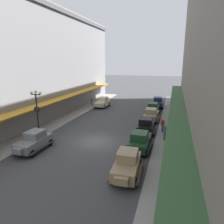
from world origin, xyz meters
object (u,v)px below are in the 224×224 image
object	(u,v)px
parked_car_2	(153,108)
fire_hydrant	(162,122)
parked_car_5	(158,102)
pedestrian_0	(165,133)
pedestrian_1	(163,125)
parked_car_0	(103,102)
parked_car_1	(151,114)
parked_car_6	(127,163)
lamp_post_with_clock	(37,112)
parked_car_7	(34,141)
parked_car_4	(146,125)
parked_car_3	(140,140)
pedestrian_2	(92,101)

from	to	relation	value
parked_car_2	fire_hydrant	xyz separation A→B (m)	(1.80, -6.09, -0.38)
parked_car_5	pedestrian_0	distance (m)	16.67
parked_car_2	pedestrian_1	bearing A→B (deg)	-76.87
parked_car_0	parked_car_2	distance (m)	9.66
parked_car_1	parked_car_6	distance (m)	14.97
parked_car_2	lamp_post_with_clock	bearing A→B (deg)	-127.28
parked_car_2	lamp_post_with_clock	world-z (taller)	lamp_post_with_clock
parked_car_6	fire_hydrant	bearing A→B (deg)	82.33
parked_car_0	parked_car_7	xyz separation A→B (m)	(-0.02, -19.59, 0.00)
pedestrian_1	parked_car_4	bearing A→B (deg)	-165.30
parked_car_2	fire_hydrant	world-z (taller)	parked_car_2
parked_car_2	parked_car_4	world-z (taller)	same
parked_car_3	pedestrian_2	size ratio (longest dim) A/B	2.57
parked_car_1	pedestrian_0	xyz separation A→B (m)	(2.26, -7.47, 0.05)
pedestrian_0	pedestrian_1	bearing A→B (deg)	97.38
parked_car_2	parked_car_5	distance (m)	4.96
parked_car_5	fire_hydrant	xyz separation A→B (m)	(1.45, -11.04, -0.38)
parked_car_0	parked_car_7	size ratio (longest dim) A/B	1.00
parked_car_5	fire_hydrant	bearing A→B (deg)	-82.50
parked_car_5	pedestrian_2	world-z (taller)	parked_car_5
parked_car_3	pedestrian_0	size ratio (longest dim) A/B	2.62
pedestrian_1	pedestrian_2	xyz separation A→B (m)	(-13.50, 11.07, 0.02)
parked_car_0	parked_car_3	distance (m)	19.22
parked_car_1	parked_car_4	size ratio (longest dim) A/B	1.00
pedestrian_2	parked_car_2	bearing A→B (deg)	-11.17
parked_car_5	pedestrian_1	distance (m)	13.87
parked_car_4	pedestrian_1	xyz separation A→B (m)	(1.94, 0.51, 0.05)
parked_car_7	pedestrian_2	xyz separation A→B (m)	(-2.05, 19.52, 0.07)
pedestrian_2	parked_car_5	bearing A→B (deg)	12.86
parked_car_7	pedestrian_0	world-z (taller)	parked_car_7
pedestrian_0	parked_car_2	bearing A→B (deg)	101.77
parked_car_3	fire_hydrant	distance (m)	8.38
parked_car_0	parked_car_5	xyz separation A→B (m)	(9.72, 2.61, 0.00)
parked_car_0	parked_car_6	bearing A→B (deg)	-66.25
lamp_post_with_clock	parked_car_1	bearing A→B (deg)	42.75
pedestrian_0	parked_car_1	bearing A→B (deg)	106.84
parked_car_6	fire_hydrant	size ratio (longest dim) A/B	5.27
parked_car_0	parked_car_3	world-z (taller)	same
pedestrian_2	parked_car_1	bearing A→B (deg)	-28.80
lamp_post_with_clock	pedestrian_2	bearing A→B (deg)	91.71
parked_car_5	lamp_post_with_clock	xyz separation A→B (m)	(-11.30, -19.33, 2.04)
parked_car_3	pedestrian_1	xyz separation A→B (m)	(1.83, 5.50, 0.05)
parked_car_0	parked_car_2	world-z (taller)	same
parked_car_0	pedestrian_2	world-z (taller)	parked_car_0
parked_car_0	parked_car_5	size ratio (longest dim) A/B	1.00
parked_car_4	fire_hydrant	size ratio (longest dim) A/B	5.23
parked_car_3	pedestrian_1	world-z (taller)	parked_car_3
parked_car_1	pedestrian_2	world-z (taller)	parked_car_1
pedestrian_2	pedestrian_1	bearing A→B (deg)	-39.35
parked_car_0	pedestrian_0	distance (m)	18.25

